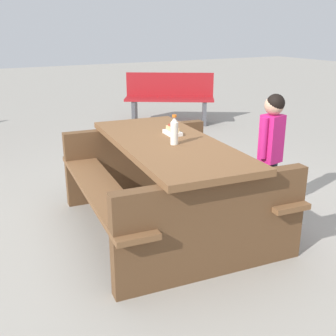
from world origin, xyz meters
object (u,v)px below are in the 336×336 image
(soda_bottle, at_px, (174,131))
(child_in_coat, at_px, (272,139))
(picnic_table, at_px, (168,177))
(hotdog_tray, at_px, (172,131))
(park_bench_near, at_px, (169,97))

(soda_bottle, xyz_separation_m, child_in_coat, (-0.08, -0.92, -0.16))
(soda_bottle, bearing_deg, picnic_table, -1.51)
(hotdog_tray, xyz_separation_m, child_in_coat, (-0.36, -0.78, -0.09))
(picnic_table, xyz_separation_m, child_in_coat, (-0.18, -0.92, 0.25))
(hotdog_tray, height_order, child_in_coat, child_in_coat)
(soda_bottle, xyz_separation_m, hotdog_tray, (0.27, -0.14, -0.07))
(picnic_table, relative_size, hotdog_tray, 10.21)
(hotdog_tray, xyz_separation_m, park_bench_near, (3.31, -1.79, -0.33))
(picnic_table, relative_size, soda_bottle, 8.35)
(soda_bottle, relative_size, park_bench_near, 0.16)
(soda_bottle, distance_m, child_in_coat, 0.94)
(hotdog_tray, height_order, park_bench_near, park_bench_near)
(child_in_coat, height_order, park_bench_near, child_in_coat)
(soda_bottle, bearing_deg, hotdog_tray, -27.02)
(picnic_table, bearing_deg, child_in_coat, -101.34)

